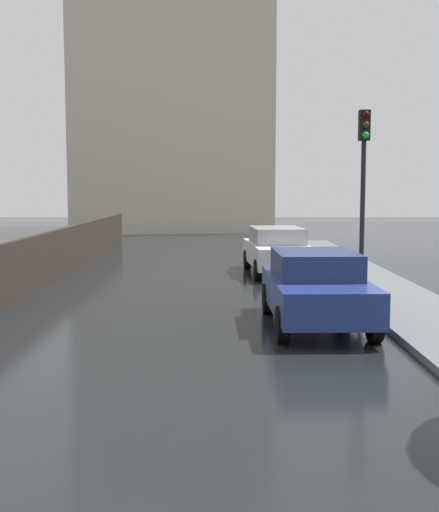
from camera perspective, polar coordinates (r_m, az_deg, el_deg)
The scene contains 4 objects.
car_white_near_kerb at distance 21.50m, azimuth 4.75°, elevation 0.56°, with size 2.09×4.60×1.51m.
car_blue_far_ahead at distance 13.44m, azimuth 8.08°, elevation -2.69°, with size 1.97×4.26×1.51m.
traffic_light at distance 16.97m, azimuth 12.10°, elevation 7.49°, with size 0.26×0.39×4.58m.
distant_tower at distance 46.37m, azimuth -4.59°, elevation 19.30°, with size 13.41×11.48×31.97m.
Camera 1 is at (0.76, -3.30, 2.79)m, focal length 46.18 mm.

